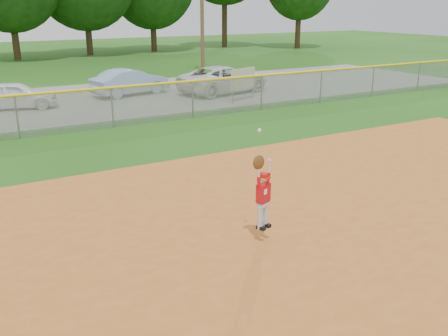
# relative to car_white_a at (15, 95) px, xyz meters

# --- Properties ---
(ground) EXTENTS (120.00, 120.00, 0.00)m
(ground) POSITION_rel_car_white_a_xyz_m (2.64, -15.45, -0.63)
(ground) COLOR #205212
(ground) RESTS_ON ground
(clay_infield) EXTENTS (24.00, 16.00, 0.04)m
(clay_infield) POSITION_rel_car_white_a_xyz_m (2.64, -18.45, -0.61)
(clay_infield) COLOR #AC5C1F
(clay_infield) RESTS_ON ground
(parking_strip) EXTENTS (44.00, 10.00, 0.03)m
(parking_strip) POSITION_rel_car_white_a_xyz_m (2.64, 0.55, -0.61)
(parking_strip) COLOR slate
(parking_strip) RESTS_ON ground
(car_white_a) EXTENTS (3.74, 2.28, 1.19)m
(car_white_a) POSITION_rel_car_white_a_xyz_m (0.00, 0.00, 0.00)
(car_white_a) COLOR white
(car_white_a) RESTS_ON parking_strip
(car_blue) EXTENTS (4.20, 2.30, 1.31)m
(car_blue) POSITION_rel_car_white_a_xyz_m (5.59, 0.88, 0.06)
(car_blue) COLOR #7EA3BC
(car_blue) RESTS_ON parking_strip
(car_white_b) EXTENTS (5.33, 3.25, 1.38)m
(car_white_b) POSITION_rel_car_white_a_xyz_m (10.03, -0.88, 0.10)
(car_white_b) COLOR silver
(car_white_b) RESTS_ON parking_strip
(sponsor_sign) EXTENTS (1.66, 0.65, 1.56)m
(sponsor_sign) POSITION_rel_car_white_a_xyz_m (9.66, -3.35, 0.40)
(sponsor_sign) COLOR gray
(sponsor_sign) RESTS_ON ground
(outfield_fence) EXTENTS (40.06, 0.10, 1.55)m
(outfield_fence) POSITION_rel_car_white_a_xyz_m (2.64, -5.45, 0.26)
(outfield_fence) COLOR gray
(outfield_fence) RESTS_ON ground
(ballplayer) EXTENTS (0.49, 0.27, 2.00)m
(ballplayer) POSITION_rel_car_white_a_xyz_m (2.15, -16.17, 0.44)
(ballplayer) COLOR silver
(ballplayer) RESTS_ON ground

